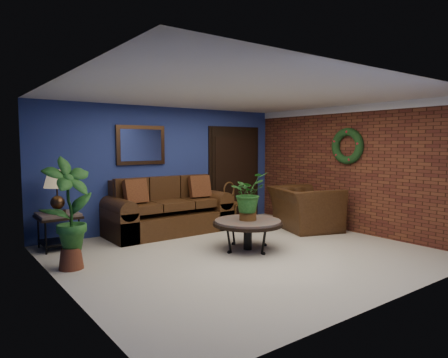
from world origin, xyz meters
TOP-DOWN VIEW (x-y plane):
  - floor at (0.00, 0.00)m, footprint 5.50×5.50m
  - wall_back at (0.00, 2.50)m, footprint 5.50×0.04m
  - wall_left at (-2.75, 0.00)m, footprint 0.04×5.00m
  - wall_right_brick at (2.75, 0.00)m, footprint 0.04×5.00m
  - ceiling at (0.00, 0.00)m, footprint 5.50×5.00m
  - crown_molding at (2.72, 0.00)m, footprint 0.03×5.00m
  - wall_mirror at (-0.60, 2.46)m, footprint 1.02×0.06m
  - closet_door at (1.75, 2.47)m, footprint 1.44×0.06m
  - wreath at (2.69, 0.05)m, footprint 0.16×0.72m
  - sofa at (-0.24, 2.09)m, footprint 2.42×1.04m
  - coffee_table at (0.19, 0.12)m, footprint 1.15×1.15m
  - end_table at (-2.30, 2.05)m, footprint 0.66×0.66m
  - table_lamp at (-2.30, 2.05)m, footprint 0.42×0.42m
  - side_chair at (1.42, 2.12)m, footprint 0.45×0.45m
  - armchair at (2.15, 0.65)m, footprint 1.52×1.63m
  - coffee_plant at (0.19, 0.12)m, footprint 0.67×0.61m
  - floor_plant at (2.35, 1.41)m, footprint 0.37×0.30m
  - tall_plant at (-2.45, 0.81)m, footprint 0.79×0.64m

SIDE VIEW (x-z plane):
  - floor at x=0.00m, z-range 0.00..0.00m
  - sofa at x=-0.24m, z-range -0.19..0.90m
  - floor_plant at x=2.35m, z-range 0.01..0.82m
  - armchair at x=2.15m, z-range 0.00..0.86m
  - coffee_table at x=0.19m, z-range 0.19..0.68m
  - end_table at x=-2.30m, z-range 0.16..0.76m
  - side_chair at x=1.42m, z-range 0.06..0.96m
  - tall_plant at x=-2.45m, z-range 0.07..1.64m
  - coffee_plant at x=0.19m, z-range 0.53..1.32m
  - table_lamp at x=-2.30m, z-range 0.70..1.39m
  - closet_door at x=1.75m, z-range -0.04..2.14m
  - wall_back at x=0.00m, z-range 0.00..2.50m
  - wall_left at x=-2.75m, z-range 0.00..2.50m
  - wall_right_brick at x=2.75m, z-range 0.00..2.50m
  - wreath at x=2.69m, z-range 1.34..2.06m
  - wall_mirror at x=-0.60m, z-range 1.33..2.10m
  - crown_molding at x=2.72m, z-range 2.36..2.50m
  - ceiling at x=0.00m, z-range 2.49..2.51m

